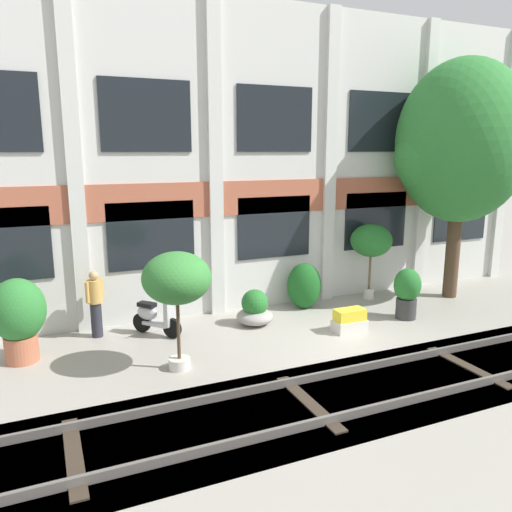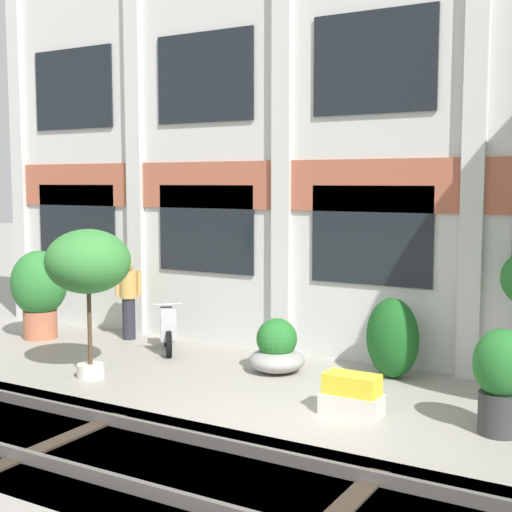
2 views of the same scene
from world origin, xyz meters
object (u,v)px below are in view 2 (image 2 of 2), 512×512
Objects in this scene: scooter_near_curb at (167,328)px; topiary_hedge at (392,338)px; potted_plant_ribbed_drum at (501,376)px; potted_plant_fluted_column at (39,289)px; potted_plant_terracotta_small at (88,264)px; potted_plant_wide_bowl at (277,350)px; resident_by_doorway at (128,297)px; potted_plant_square_trough at (352,395)px.

scooter_near_curb is 0.85× the size of topiary_hedge.
scooter_near_curb is (-6.33, 1.46, -0.30)m from potted_plant_ribbed_drum.
potted_plant_terracotta_small is (2.93, -1.67, 0.84)m from potted_plant_fluted_column.
potted_plant_wide_bowl is at bearing -159.93° from topiary_hedge.
resident_by_doorway is at bearing 166.22° from potted_plant_ribbed_drum.
topiary_hedge reaches higher than scooter_near_curb.
topiary_hedge is at bearing 30.28° from potted_plant_terracotta_small.
scooter_near_curb is at bearing 159.24° from potted_plant_square_trough.
topiary_hedge is (4.22, 2.47, -1.21)m from potted_plant_terracotta_small.
topiary_hedge is at bearing 51.68° from resident_by_doorway.
potted_plant_fluted_column is at bearing -178.39° from potted_plant_wide_bowl.
potted_plant_ribbed_drum is at bearing -6.31° from potted_plant_fluted_column.
potted_plant_terracotta_small is at bearing -9.96° from resident_by_doorway.
resident_by_doorway reaches higher than potted_plant_ribbed_drum.
resident_by_doorway reaches higher than scooter_near_curb.
potted_plant_fluted_column is 9.28m from potted_plant_ribbed_drum.
scooter_near_curb reaches higher than potted_plant_wide_bowl.
potted_plant_wide_bowl is (5.38, 0.15, -0.64)m from potted_plant_fluted_column.
potted_plant_wide_bowl is 3.87m from resident_by_doorway.
potted_plant_ribbed_drum is at bearing 5.90° from potted_plant_terracotta_small.
potted_plant_terracotta_small is 2.86× the size of potted_plant_square_trough.
potted_plant_ribbed_drum reaches higher than topiary_hedge.
scooter_near_curb is at bearing -175.21° from topiary_hedge.
potted_plant_square_trough is 2.08m from topiary_hedge.
resident_by_doorway is at bearing 169.55° from potted_plant_wide_bowl.
scooter_near_curb is at bearing 8.68° from potted_plant_fluted_column.
potted_plant_fluted_column is 1.37× the size of topiary_hedge.
potted_plant_fluted_column reaches higher than scooter_near_curb.
potted_plant_ribbed_drum is at bearing -41.45° from topiary_hedge.
potted_plant_ribbed_drum is 1.21× the size of scooter_near_curb.
scooter_near_curb is at bearing 167.02° from potted_plant_ribbed_drum.
resident_by_doorway is (-5.70, 2.08, 0.59)m from potted_plant_square_trough.
potted_plant_square_trough is at bearing 5.62° from potted_plant_terracotta_small.
potted_plant_square_trough is at bearing -173.47° from potted_plant_ribbed_drum.
potted_plant_fluted_column reaches higher than potted_plant_wide_bowl.
topiary_hedge is at bearing 20.07° from potted_plant_wide_bowl.
potted_plant_terracotta_small is at bearing -174.38° from potted_plant_square_trough.
scooter_near_curb is at bearing 34.55° from resident_by_doorway.
topiary_hedge is (4.27, 0.36, 0.21)m from scooter_near_curb.
scooter_near_curb is (2.89, 0.44, -0.58)m from potted_plant_fluted_column.
resident_by_doorway reaches higher than topiary_hedge.
potted_plant_wide_bowl is 0.85× the size of scooter_near_curb.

